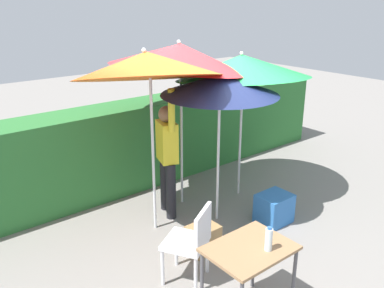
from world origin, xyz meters
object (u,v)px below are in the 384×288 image
object	(u,v)px
umbrella_navy	(220,85)
crate_cardboard	(203,238)
chair_plastic	(192,240)
cooler_box	(274,208)
person_vendor	(167,153)
umbrella_orange	(147,65)
bottle_water	(269,239)
folding_table	(249,256)
umbrella_rainbow	(242,67)
umbrella_yellow	(180,56)

from	to	relation	value
umbrella_navy	crate_cardboard	distance (m)	1.93
umbrella_navy	chair_plastic	world-z (taller)	umbrella_navy
cooler_box	person_vendor	bearing A→B (deg)	131.47
umbrella_orange	umbrella_navy	xyz separation A→B (m)	(0.85, -0.36, -0.28)
cooler_box	umbrella_navy	bearing A→B (deg)	134.42
umbrella_navy	bottle_water	size ratio (longest dim) A/B	8.76
cooler_box	folding_table	size ratio (longest dim) A/B	0.56
cooler_box	crate_cardboard	distance (m)	1.21
chair_plastic	folding_table	bearing A→B (deg)	-83.32
umbrella_rainbow	umbrella_orange	world-z (taller)	umbrella_orange
umbrella_yellow	folding_table	world-z (taller)	umbrella_yellow
bottle_water	umbrella_rainbow	bearing A→B (deg)	50.72
chair_plastic	cooler_box	size ratio (longest dim) A/B	1.97
folding_table	umbrella_yellow	bearing A→B (deg)	67.63
cooler_box	bottle_water	bearing A→B (deg)	-142.27
umbrella_rainbow	umbrella_navy	xyz separation A→B (m)	(-0.78, -0.39, -0.10)
umbrella_navy	crate_cardboard	size ratio (longest dim) A/B	5.65
person_vendor	chair_plastic	xyz separation A→B (m)	(-0.68, -1.38, -0.42)
umbrella_yellow	folding_table	bearing A→B (deg)	-112.37
cooler_box	crate_cardboard	bearing A→B (deg)	175.50
chair_plastic	bottle_water	bearing A→B (deg)	-78.06
bottle_water	folding_table	bearing A→B (deg)	126.90
folding_table	bottle_water	world-z (taller)	bottle_water
umbrella_orange	bottle_water	xyz separation A→B (m)	(-0.08, -2.06, -1.32)
cooler_box	bottle_water	size ratio (longest dim) A/B	1.88
umbrella_rainbow	bottle_water	bearing A→B (deg)	-129.28
umbrella_orange	umbrella_yellow	bearing A→B (deg)	25.81
umbrella_navy	cooler_box	bearing A→B (deg)	-45.58
umbrella_rainbow	umbrella_navy	bearing A→B (deg)	-153.80
umbrella_rainbow	folding_table	world-z (taller)	umbrella_rainbow
umbrella_yellow	chair_plastic	bearing A→B (deg)	-123.82
umbrella_orange	folding_table	size ratio (longest dim) A/B	3.27
umbrella_rainbow	bottle_water	distance (m)	2.93
umbrella_orange	folding_table	world-z (taller)	umbrella_orange
folding_table	chair_plastic	bearing A→B (deg)	96.68
crate_cardboard	folding_table	size ratio (longest dim) A/B	0.47
umbrella_orange	folding_table	bearing A→B (deg)	-95.33
umbrella_orange	cooler_box	size ratio (longest dim) A/B	5.79
umbrella_yellow	cooler_box	size ratio (longest dim) A/B	5.51
umbrella_yellow	cooler_box	world-z (taller)	umbrella_yellow
umbrella_rainbow	bottle_water	size ratio (longest dim) A/B	9.66
umbrella_yellow	bottle_water	bearing A→B (deg)	-109.21
umbrella_navy	person_vendor	bearing A→B (deg)	128.21
umbrella_yellow	umbrella_navy	xyz separation A→B (m)	(0.08, -0.73, -0.29)
person_vendor	bottle_water	size ratio (longest dim) A/B	7.83
umbrella_rainbow	crate_cardboard	world-z (taller)	umbrella_rainbow
person_vendor	bottle_water	world-z (taller)	person_vendor
person_vendor	crate_cardboard	size ratio (longest dim) A/B	5.05
cooler_box	umbrella_orange	bearing A→B (deg)	146.71
folding_table	umbrella_rainbow	bearing A→B (deg)	47.28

